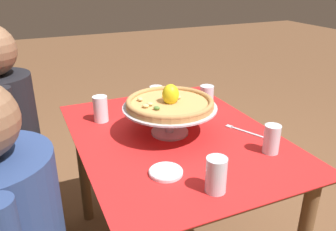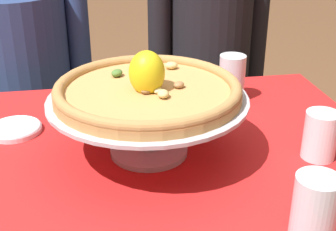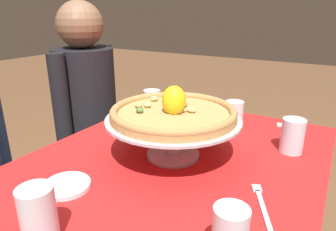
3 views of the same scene
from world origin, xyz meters
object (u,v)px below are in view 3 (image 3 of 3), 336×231
object	(u,v)px
dinner_fork	(262,205)
sugar_packet	(283,125)
pizza	(173,112)
water_glass_front_right	(292,137)
diner_right	(89,127)
water_glass_side_left	(39,220)
side_plate	(67,185)
water_glass_back_right	(152,106)
pizza_stand	(173,127)
water_glass_side_right	(234,115)

from	to	relation	value
dinner_fork	sugar_packet	distance (m)	0.60
pizza	water_glass_front_right	bearing A→B (deg)	-54.73
pizza	diner_right	world-z (taller)	diner_right
water_glass_side_left	side_plate	world-z (taller)	water_glass_side_left
water_glass_side_left	dinner_fork	size ratio (longest dim) A/B	0.66
water_glass_back_right	water_glass_front_right	bearing A→B (deg)	-93.45
water_glass_back_right	side_plate	xyz separation A→B (m)	(-0.58, -0.10, -0.05)
water_glass_front_right	dinner_fork	world-z (taller)	water_glass_front_right
pizza_stand	water_glass_side_left	bearing A→B (deg)	175.06
pizza	water_glass_back_right	world-z (taller)	pizza
pizza_stand	water_glass_side_right	bearing A→B (deg)	-12.46
dinner_fork	pizza	bearing A→B (deg)	68.95
diner_right	pizza_stand	bearing A→B (deg)	-114.27
water_glass_back_right	water_glass_side_right	size ratio (longest dim) A/B	1.22
dinner_fork	side_plate	bearing A→B (deg)	111.29
water_glass_back_right	sugar_packet	bearing A→B (deg)	-68.38
water_glass_side_right	diner_right	size ratio (longest dim) A/B	0.09
water_glass_front_right	sugar_packet	world-z (taller)	water_glass_front_right
side_plate	diner_right	distance (m)	0.85
side_plate	water_glass_front_right	bearing A→B (deg)	-41.68
water_glass_back_right	water_glass_front_right	size ratio (longest dim) A/B	1.11
pizza	water_glass_side_right	distance (m)	0.39
water_glass_back_right	sugar_packet	distance (m)	0.56
water_glass_side_right	diner_right	world-z (taller)	diner_right
water_glass_back_right	water_glass_side_right	world-z (taller)	water_glass_back_right
pizza_stand	water_glass_side_left	world-z (taller)	pizza_stand
water_glass_side_left	water_glass_side_right	size ratio (longest dim) A/B	1.20
water_glass_side_left	water_glass_front_right	xyz separation A→B (m)	(0.71, -0.37, -0.00)
pizza_stand	water_glass_back_right	world-z (taller)	pizza_stand
pizza_stand	water_glass_back_right	size ratio (longest dim) A/B	3.30
water_glass_front_right	side_plate	xyz separation A→B (m)	(-0.54, 0.48, -0.04)
water_glass_side_left	sugar_packet	world-z (taller)	water_glass_side_left
water_glass_back_right	water_glass_side_left	bearing A→B (deg)	-163.74
pizza_stand	sugar_packet	size ratio (longest dim) A/B	8.61
pizza	water_glass_back_right	distance (m)	0.38
pizza	dinner_fork	xyz separation A→B (m)	(-0.12, -0.32, -0.15)
pizza	water_glass_side_right	size ratio (longest dim) A/B	3.72
diner_right	water_glass_back_right	bearing A→B (deg)	-96.35
water_glass_side_left	water_glass_side_right	world-z (taller)	water_glass_side_left
water_glass_side_right	water_glass_side_left	bearing A→B (deg)	171.77
dinner_fork	diner_right	size ratio (longest dim) A/B	0.16
water_glass_side_left	diner_right	xyz separation A→B (m)	(0.79, 0.66, -0.20)
water_glass_front_right	diner_right	distance (m)	1.05
water_glass_back_right	pizza_stand	bearing A→B (deg)	-135.99
water_glass_back_right	water_glass_side_right	distance (m)	0.35
pizza_stand	pizza	xyz separation A→B (m)	(-0.00, 0.00, 0.05)
sugar_packet	side_plate	bearing A→B (deg)	152.05
water_glass_side_left	water_glass_side_right	distance (m)	0.85
water_glass_back_right	water_glass_side_right	bearing A→B (deg)	-73.98
pizza	water_glass_side_right	world-z (taller)	pizza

